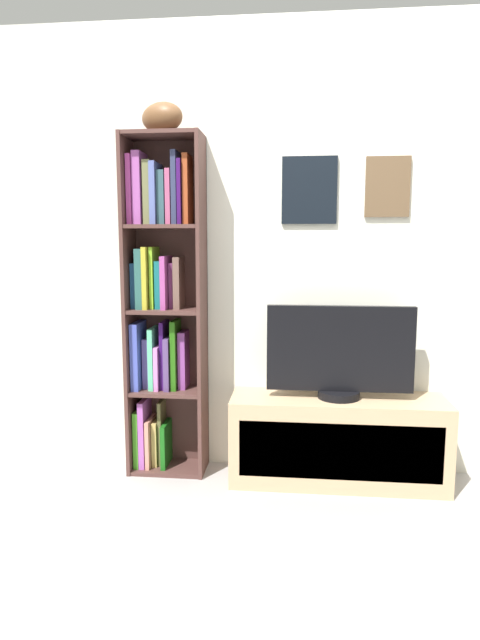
# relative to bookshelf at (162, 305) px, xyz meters

# --- Properties ---
(ground) EXTENTS (5.20, 5.20, 0.04)m
(ground) POSITION_rel_bookshelf_xyz_m (0.71, -1.00, -0.95)
(ground) COLOR #979392
(back_wall) EXTENTS (4.80, 0.08, 2.44)m
(back_wall) POSITION_rel_bookshelf_xyz_m (0.71, 0.13, 0.29)
(back_wall) COLOR silver
(back_wall) RESTS_ON ground
(bookshelf) EXTENTS (0.42, 0.25, 1.84)m
(bookshelf) POSITION_rel_bookshelf_xyz_m (0.00, 0.00, 0.00)
(bookshelf) COLOR #4B2F2A
(bookshelf) RESTS_ON ground
(football) EXTENTS (0.29, 0.25, 0.15)m
(football) POSITION_rel_bookshelf_xyz_m (0.03, -0.03, 0.98)
(football) COLOR brown
(football) RESTS_ON bookshelf
(tv_stand) EXTENTS (1.13, 0.35, 0.46)m
(tv_stand) POSITION_rel_bookshelf_xyz_m (0.96, -0.08, -0.70)
(tv_stand) COLOR tan
(tv_stand) RESTS_ON ground
(television) EXTENTS (0.76, 0.22, 0.49)m
(television) POSITION_rel_bookshelf_xyz_m (0.96, -0.08, -0.23)
(television) COLOR black
(television) RESTS_ON tv_stand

